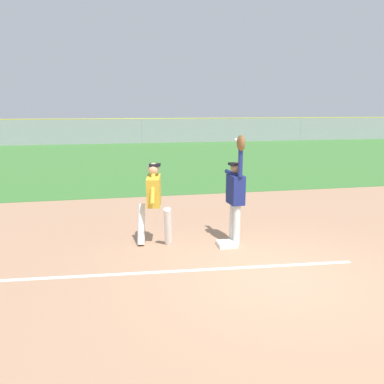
{
  "coord_description": "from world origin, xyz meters",
  "views": [
    {
      "loc": [
        -2.71,
        -5.95,
        2.81
      ],
      "look_at": [
        -1.0,
        2.22,
        1.05
      ],
      "focal_mm": 37.77,
      "sensor_mm": 36.0,
      "label": 1
    }
  ],
  "objects_px": {
    "first_base": "(227,244)",
    "fielder": "(236,191)",
    "runner": "(154,198)",
    "baseball": "(236,140)",
    "parked_car_white": "(85,133)",
    "parked_car_green": "(144,132)",
    "parked_car_silver": "(200,132)"
  },
  "relations": [
    {
      "from": "first_base",
      "to": "parked_car_silver",
      "type": "relative_size",
      "value": 0.08
    },
    {
      "from": "fielder",
      "to": "parked_car_silver",
      "type": "distance_m",
      "value": 28.2
    },
    {
      "from": "fielder",
      "to": "runner",
      "type": "distance_m",
      "value": 1.68
    },
    {
      "from": "first_base",
      "to": "parked_car_green",
      "type": "height_order",
      "value": "parked_car_green"
    },
    {
      "from": "first_base",
      "to": "parked_car_green",
      "type": "distance_m",
      "value": 27.82
    },
    {
      "from": "first_base",
      "to": "parked_car_green",
      "type": "xyz_separation_m",
      "value": [
        0.82,
        27.8,
        0.63
      ]
    },
    {
      "from": "parked_car_green",
      "to": "parked_car_white",
      "type": "bearing_deg",
      "value": -179.02
    },
    {
      "from": "first_base",
      "to": "parked_car_silver",
      "type": "xyz_separation_m",
      "value": [
        5.84,
        27.75,
        0.63
      ]
    },
    {
      "from": "parked_car_silver",
      "to": "parked_car_white",
      "type": "bearing_deg",
      "value": 174.57
    },
    {
      "from": "runner",
      "to": "parked_car_green",
      "type": "xyz_separation_m",
      "value": [
        2.27,
        27.44,
        -0.32
      ]
    },
    {
      "from": "fielder",
      "to": "parked_car_silver",
      "type": "bearing_deg",
      "value": -105.68
    },
    {
      "from": "fielder",
      "to": "parked_car_silver",
      "type": "relative_size",
      "value": 0.5
    },
    {
      "from": "fielder",
      "to": "runner",
      "type": "xyz_separation_m",
      "value": [
        -1.66,
        0.23,
        -0.12
      ]
    },
    {
      "from": "first_base",
      "to": "baseball",
      "type": "distance_m",
      "value": 2.15
    },
    {
      "from": "fielder",
      "to": "runner",
      "type": "bearing_deg",
      "value": -12.13
    },
    {
      "from": "first_base",
      "to": "fielder",
      "type": "bearing_deg",
      "value": 30.67
    },
    {
      "from": "runner",
      "to": "baseball",
      "type": "relative_size",
      "value": 23.24
    },
    {
      "from": "fielder",
      "to": "parked_car_green",
      "type": "height_order",
      "value": "fielder"
    },
    {
      "from": "parked_car_white",
      "to": "parked_car_green",
      "type": "distance_m",
      "value": 4.99
    },
    {
      "from": "fielder",
      "to": "parked_car_white",
      "type": "distance_m",
      "value": 28.23
    },
    {
      "from": "parked_car_white",
      "to": "parked_car_green",
      "type": "height_order",
      "value": "same"
    },
    {
      "from": "baseball",
      "to": "parked_car_silver",
      "type": "bearing_deg",
      "value": 78.49
    },
    {
      "from": "parked_car_white",
      "to": "parked_car_silver",
      "type": "bearing_deg",
      "value": -7.12
    },
    {
      "from": "first_base",
      "to": "runner",
      "type": "height_order",
      "value": "runner"
    },
    {
      "from": "first_base",
      "to": "parked_car_silver",
      "type": "height_order",
      "value": "parked_car_silver"
    },
    {
      "from": "first_base",
      "to": "baseball",
      "type": "bearing_deg",
      "value": 49.2
    },
    {
      "from": "first_base",
      "to": "parked_car_white",
      "type": "bearing_deg",
      "value": 98.46
    },
    {
      "from": "parked_car_white",
      "to": "fielder",
      "type": "bearing_deg",
      "value": -86.72
    },
    {
      "from": "fielder",
      "to": "parked_car_green",
      "type": "bearing_deg",
      "value": -95.44
    },
    {
      "from": "first_base",
      "to": "fielder",
      "type": "distance_m",
      "value": 1.11
    },
    {
      "from": "fielder",
      "to": "parked_car_green",
      "type": "distance_m",
      "value": 27.68
    },
    {
      "from": "runner",
      "to": "baseball",
      "type": "height_order",
      "value": "baseball"
    }
  ]
}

